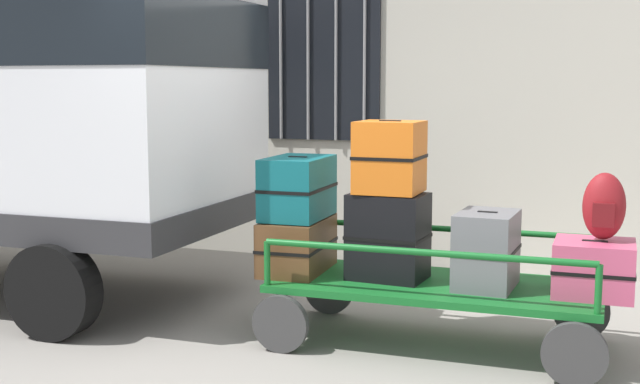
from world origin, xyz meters
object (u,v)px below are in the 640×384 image
(suitcase_left_middle, at_px, (298,188))
(backpack, at_px, (604,207))
(suitcase_center_bottom, at_px, (487,250))
(suitcase_midright_bottom, at_px, (594,268))
(luggage_cart, at_px, (435,294))
(suitcase_left_bottom, at_px, (297,245))
(suitcase_midleft_middle, at_px, (390,157))
(suitcase_midleft_bottom, at_px, (388,236))

(suitcase_left_middle, distance_m, backpack, 2.13)
(suitcase_center_bottom, relative_size, suitcase_midright_bottom, 1.07)
(luggage_cart, distance_m, suitcase_left_middle, 1.26)
(suitcase_left_bottom, xyz_separation_m, suitcase_left_middle, (0.00, 0.01, 0.43))
(suitcase_left_middle, relative_size, suitcase_midright_bottom, 1.28)
(luggage_cart, height_order, suitcase_left_middle, suitcase_left_middle)
(luggage_cart, xyz_separation_m, suitcase_center_bottom, (0.35, -0.01, 0.34))
(luggage_cart, relative_size, backpack, 5.28)
(luggage_cart, height_order, backpack, backpack)
(suitcase_center_bottom, distance_m, backpack, 0.81)
(suitcase_midleft_middle, height_order, backpack, suitcase_midleft_middle)
(suitcase_center_bottom, relative_size, backpack, 1.26)
(suitcase_left_bottom, xyz_separation_m, suitcase_midleft_bottom, (0.70, -0.01, 0.11))
(luggage_cart, distance_m, suitcase_midleft_bottom, 0.52)
(suitcase_left_middle, xyz_separation_m, suitcase_center_bottom, (1.39, -0.05, -0.36))
(suitcase_midleft_middle, relative_size, suitcase_midright_bottom, 0.99)
(suitcase_midleft_bottom, bearing_deg, suitcase_center_bottom, -1.53)
(luggage_cart, xyz_separation_m, suitcase_left_middle, (-1.04, 0.03, 0.70))
(suitcase_left_bottom, height_order, suitcase_midright_bottom, suitcase_left_bottom)
(suitcase_left_bottom, xyz_separation_m, suitcase_center_bottom, (1.39, -0.03, 0.06))
(suitcase_midright_bottom, relative_size, backpack, 1.17)
(suitcase_midleft_bottom, bearing_deg, suitcase_midright_bottom, -0.26)
(suitcase_left_middle, bearing_deg, luggage_cart, -1.92)
(suitcase_midleft_middle, bearing_deg, suitcase_center_bottom, -3.30)
(suitcase_left_bottom, bearing_deg, suitcase_midleft_bottom, -1.13)
(luggage_cart, relative_size, suitcase_midleft_bottom, 3.77)
(suitcase_left_bottom, bearing_deg, suitcase_center_bottom, -1.33)
(suitcase_midleft_bottom, xyz_separation_m, suitcase_midright_bottom, (1.39, -0.01, -0.12))
(suitcase_left_middle, height_order, backpack, suitcase_left_middle)
(luggage_cart, relative_size, suitcase_midright_bottom, 4.51)
(luggage_cart, bearing_deg, suitcase_center_bottom, -1.90)
(suitcase_midleft_bottom, bearing_deg, suitcase_left_bottom, 178.87)
(suitcase_center_bottom, height_order, suitcase_midright_bottom, suitcase_center_bottom)
(suitcase_midleft_bottom, distance_m, suitcase_midleft_middle, 0.56)
(suitcase_midright_bottom, bearing_deg, suitcase_midleft_bottom, 179.74)
(suitcase_midleft_bottom, xyz_separation_m, suitcase_center_bottom, (0.70, -0.02, -0.05))
(suitcase_left_bottom, xyz_separation_m, suitcase_midleft_middle, (0.70, 0.01, 0.67))
(suitcase_left_bottom, distance_m, suitcase_center_bottom, 1.39)
(suitcase_left_bottom, relative_size, suitcase_midleft_bottom, 1.19)
(luggage_cart, bearing_deg, suitcase_midleft_middle, 175.31)
(suitcase_left_bottom, relative_size, suitcase_midleft_middle, 1.44)
(suitcase_midleft_bottom, xyz_separation_m, suitcase_midleft_middle, (0.00, 0.02, 0.56))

